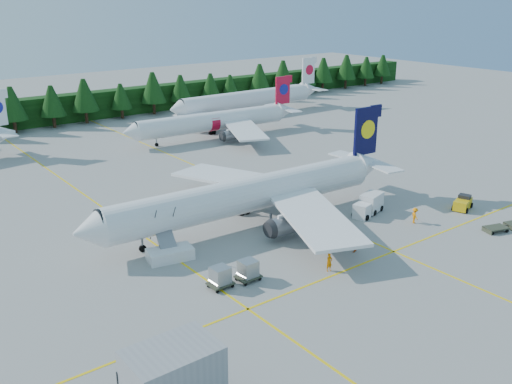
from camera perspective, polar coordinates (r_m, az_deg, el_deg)
ground at (r=64.38m, az=6.06°, el=-5.51°), size 320.00×320.00×0.00m
taxi_stripe_a at (r=72.72m, az=-13.13°, el=-2.94°), size 0.25×120.00×0.01m
taxi_stripe_b at (r=82.18m, az=-0.41°, el=0.18°), size 0.25×120.00×0.01m
taxi_stripe_cross at (r=60.62m, az=9.96°, el=-7.34°), size 80.00×0.25×0.01m
treeline_hedge at (r=132.77m, az=-19.05°, el=7.84°), size 220.00×4.00×6.00m
terminal_building at (r=39.89m, az=-8.24°, el=-18.37°), size 6.00×4.00×5.20m
airliner_navy at (r=68.45m, az=-1.47°, el=-0.49°), size 42.77×35.15×12.43m
airliner_red at (r=111.86m, az=-4.70°, el=6.98°), size 36.87×30.26×10.72m
airliner_far_right at (r=132.68m, az=-1.28°, el=9.20°), size 41.22×4.42×11.99m
airstairs at (r=61.80m, az=-8.70°, el=-5.77°), size 5.17×7.02×4.30m
service_truck at (r=74.32m, az=11.15°, el=-1.28°), size 5.51×3.25×2.51m
baggage_tug at (r=79.53m, az=19.98°, el=-1.05°), size 3.55×2.64×1.70m
uld_pair at (r=55.87m, az=-2.18°, el=-8.06°), size 5.34×2.32×1.79m
crew_a at (r=58.87m, az=7.34°, el=-6.99°), size 0.75×0.54×1.94m
crew_b at (r=63.50m, az=9.77°, el=-5.21°), size 0.99×0.88×1.69m
crew_c at (r=72.87m, az=15.61°, el=-2.28°), size 0.86×0.98×1.97m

